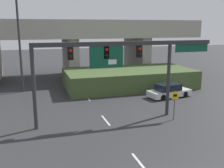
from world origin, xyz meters
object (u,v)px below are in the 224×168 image
at_px(signal_gantry, 120,58).
at_px(speed_limit_sign, 175,101).
at_px(highway_light_pole_near, 18,27).
at_px(parked_sedan_near_right, 169,91).

relative_size(signal_gantry, speed_limit_sign, 6.03).
relative_size(signal_gantry, highway_light_pole_near, 1.04).
relative_size(highway_light_pole_near, parked_sedan_near_right, 2.85).
height_order(signal_gantry, highway_light_pole_near, highway_light_pole_near).
bearing_deg(speed_limit_sign, signal_gantry, 163.04).
bearing_deg(speed_limit_sign, highway_light_pole_near, 131.70).
bearing_deg(parked_sedan_near_right, signal_gantry, -153.89).
bearing_deg(highway_light_pole_near, signal_gantry, -57.47).
height_order(highway_light_pole_near, parked_sedan_near_right, highway_light_pole_near).
bearing_deg(signal_gantry, speed_limit_sign, -16.96).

